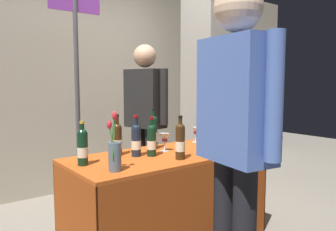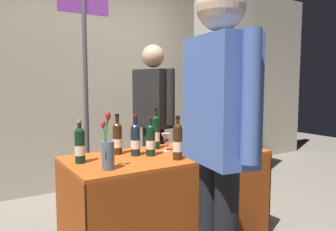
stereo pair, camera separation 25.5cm
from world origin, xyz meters
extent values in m
cube|color=#B2A893|center=(0.00, 1.78, 1.36)|extent=(7.87, 0.12, 2.72)
cube|color=gray|center=(1.40, 0.95, 1.47)|extent=(0.53, 0.53, 2.95)
cube|color=#B74C19|center=(0.00, 0.00, 0.72)|extent=(1.57, 0.71, 0.02)
cube|color=#963E14|center=(0.00, -0.35, 0.35)|extent=(1.57, 0.01, 0.70)
cube|color=#963E14|center=(0.00, 0.35, 0.35)|extent=(1.57, 0.01, 0.70)
cube|color=#963E14|center=(-0.78, 0.00, 0.35)|extent=(0.01, 0.71, 0.70)
cube|color=#963E14|center=(0.78, 0.00, 0.35)|extent=(0.01, 0.71, 0.70)
cylinder|color=black|center=(-0.68, 0.06, 0.84)|extent=(0.07, 0.07, 0.21)
sphere|color=black|center=(-0.68, 0.06, 0.94)|extent=(0.07, 0.07, 0.07)
cylinder|color=black|center=(-0.68, 0.06, 0.98)|extent=(0.03, 0.03, 0.07)
cylinder|color=#B7932D|center=(-0.68, 0.06, 1.02)|extent=(0.03, 0.03, 0.02)
cylinder|color=beige|center=(-0.68, 0.06, 0.82)|extent=(0.07, 0.07, 0.07)
cylinder|color=black|center=(0.02, 0.22, 0.85)|extent=(0.07, 0.07, 0.25)
sphere|color=black|center=(0.02, 0.22, 0.98)|extent=(0.06, 0.06, 0.06)
cylinder|color=black|center=(0.02, 0.22, 1.02)|extent=(0.03, 0.03, 0.08)
cylinder|color=black|center=(0.02, 0.22, 1.07)|extent=(0.03, 0.03, 0.02)
cylinder|color=beige|center=(0.02, 0.22, 0.83)|extent=(0.07, 0.07, 0.08)
cylinder|color=#192333|center=(-0.25, 0.07, 0.83)|extent=(0.07, 0.07, 0.21)
sphere|color=#192333|center=(-0.25, 0.07, 0.94)|extent=(0.07, 0.07, 0.07)
cylinder|color=#192333|center=(-0.25, 0.07, 0.98)|extent=(0.03, 0.03, 0.09)
cylinder|color=maroon|center=(-0.25, 0.07, 1.03)|extent=(0.04, 0.04, 0.02)
cylinder|color=beige|center=(-0.25, 0.07, 0.82)|extent=(0.07, 0.07, 0.07)
cylinder|color=#192333|center=(0.20, -0.16, 0.84)|extent=(0.06, 0.06, 0.23)
sphere|color=#192333|center=(0.20, -0.16, 0.96)|extent=(0.06, 0.06, 0.06)
cylinder|color=#192333|center=(0.20, -0.16, 1.00)|extent=(0.03, 0.03, 0.08)
cylinder|color=#B7932D|center=(0.20, -0.16, 1.05)|extent=(0.03, 0.03, 0.02)
cylinder|color=beige|center=(0.20, -0.16, 0.82)|extent=(0.07, 0.07, 0.07)
cylinder|color=black|center=(-0.15, 0.01, 0.83)|extent=(0.07, 0.07, 0.21)
sphere|color=black|center=(-0.15, 0.01, 0.94)|extent=(0.07, 0.07, 0.07)
cylinder|color=black|center=(-0.15, 0.01, 0.97)|extent=(0.03, 0.03, 0.08)
cylinder|color=maroon|center=(-0.15, 0.01, 1.02)|extent=(0.03, 0.03, 0.02)
cylinder|color=beige|center=(-0.15, 0.01, 0.82)|extent=(0.07, 0.07, 0.07)
cylinder|color=#38230F|center=(-0.05, -0.21, 0.84)|extent=(0.07, 0.07, 0.23)
sphere|color=#38230F|center=(-0.05, -0.21, 0.96)|extent=(0.07, 0.07, 0.07)
cylinder|color=#38230F|center=(-0.05, -0.21, 0.99)|extent=(0.03, 0.03, 0.07)
cylinder|color=black|center=(-0.05, -0.21, 1.04)|extent=(0.03, 0.03, 0.02)
cylinder|color=beige|center=(-0.05, -0.21, 0.83)|extent=(0.07, 0.07, 0.07)
cylinder|color=#38230F|center=(-0.35, 0.19, 0.84)|extent=(0.07, 0.07, 0.21)
sphere|color=#38230F|center=(-0.35, 0.19, 0.94)|extent=(0.07, 0.07, 0.07)
cylinder|color=#38230F|center=(-0.35, 0.19, 0.98)|extent=(0.03, 0.03, 0.09)
cylinder|color=black|center=(-0.35, 0.19, 1.04)|extent=(0.03, 0.03, 0.02)
cylinder|color=beige|center=(-0.35, 0.19, 0.82)|extent=(0.07, 0.07, 0.07)
cylinder|color=silver|center=(0.03, 0.09, 0.73)|extent=(0.07, 0.07, 0.00)
cylinder|color=silver|center=(0.03, 0.09, 0.77)|extent=(0.01, 0.01, 0.07)
cone|color=silver|center=(0.03, 0.09, 0.84)|extent=(0.08, 0.08, 0.07)
cylinder|color=#590C19|center=(0.03, 0.09, 0.82)|extent=(0.04, 0.04, 0.02)
cylinder|color=silver|center=(0.50, 0.23, 0.73)|extent=(0.07, 0.07, 0.00)
cylinder|color=silver|center=(0.50, 0.23, 0.77)|extent=(0.01, 0.01, 0.07)
cone|color=silver|center=(0.50, 0.23, 0.84)|extent=(0.07, 0.07, 0.07)
cylinder|color=#590C19|center=(0.50, 0.23, 0.82)|extent=(0.04, 0.04, 0.02)
cylinder|color=slate|center=(-0.58, -0.20, 0.82)|extent=(0.08, 0.08, 0.18)
cylinder|color=#38722D|center=(-0.59, -0.18, 0.92)|extent=(0.02, 0.04, 0.20)
ellipsoid|color=red|center=(-0.60, -0.17, 1.02)|extent=(0.03, 0.03, 0.05)
cylinder|color=#38722D|center=(-0.59, -0.22, 0.95)|extent=(0.05, 0.05, 0.25)
ellipsoid|color=red|center=(-0.57, -0.20, 1.07)|extent=(0.03, 0.03, 0.05)
cylinder|color=#38722D|center=(-0.59, -0.20, 0.95)|extent=(0.04, 0.02, 0.26)
ellipsoid|color=red|center=(-0.58, -0.21, 1.08)|extent=(0.03, 0.03, 0.05)
cube|color=silver|center=(0.59, -0.17, 0.81)|extent=(0.13, 0.11, 0.17)
cylinder|color=black|center=(0.28, 0.85, 0.41)|extent=(0.12, 0.12, 0.83)
cylinder|color=black|center=(0.32, 0.69, 0.41)|extent=(0.12, 0.12, 0.83)
cube|color=black|center=(0.30, 0.77, 1.12)|extent=(0.29, 0.45, 0.59)
sphere|color=tan|center=(0.30, 0.77, 1.55)|extent=(0.23, 0.23, 0.23)
cylinder|color=black|center=(0.25, 1.01, 1.15)|extent=(0.08, 0.08, 0.54)
cylinder|color=black|center=(0.35, 0.52, 1.15)|extent=(0.08, 0.08, 0.54)
cube|color=#4C6BB7|center=(-0.27, -0.91, 1.20)|extent=(0.27, 0.44, 0.63)
sphere|color=beige|center=(-0.27, -0.91, 1.65)|extent=(0.24, 0.24, 0.24)
cylinder|color=#4C6BB7|center=(-0.31, -1.15, 1.22)|extent=(0.08, 0.08, 0.58)
cylinder|color=#4C6BB7|center=(-0.23, -0.66, 1.22)|extent=(0.08, 0.08, 0.58)
cylinder|color=#47474C|center=(-0.33, 0.97, 1.07)|extent=(0.04, 0.04, 2.13)
cube|color=#7A3393|center=(-0.33, 0.97, 2.02)|extent=(0.49, 0.02, 0.17)
camera|label=1|loc=(-1.55, -2.01, 1.29)|focal=35.14mm
camera|label=2|loc=(-1.34, -2.15, 1.29)|focal=35.14mm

